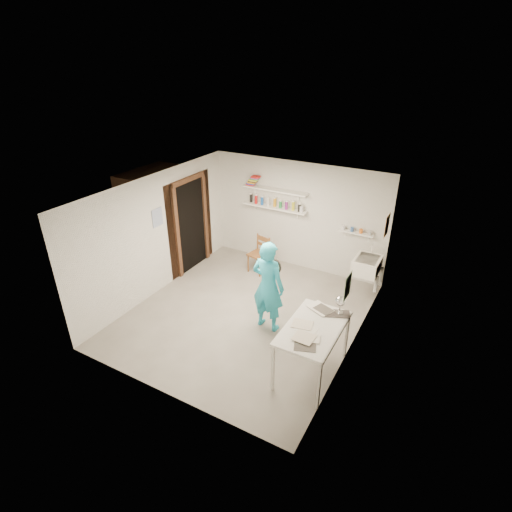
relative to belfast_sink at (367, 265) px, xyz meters
The scene contains 27 objects.
floor 2.54m from the belfast_sink, 135.83° to the right, with size 4.00×4.50×0.02m, color slate.
ceiling 2.98m from the belfast_sink, 135.83° to the right, with size 4.00×4.50×0.02m, color silver.
wall_back 1.90m from the belfast_sink, 162.26° to the left, with size 4.00×0.02×2.40m, color silver.
wall_front 4.36m from the belfast_sink, 113.84° to the right, with size 4.00×0.02×2.40m, color silver.
wall_left 4.16m from the belfast_sink, 155.67° to the right, with size 0.02×4.50×2.40m, color silver.
wall_right 1.79m from the belfast_sink, 81.30° to the right, with size 0.02×4.50×2.40m, color silver.
doorway_recess 3.81m from the belfast_sink, behind, with size 0.02×0.90×2.00m, color black.
corridor_box 4.51m from the belfast_sink, behind, with size 1.40×1.50×2.10m, color brown.
door_lintel 4.01m from the belfast_sink, behind, with size 0.06×1.05×0.10m, color brown.
door_jamb_near 3.91m from the belfast_sink, 162.82° to the right, with size 0.06×0.10×2.00m, color brown.
door_jamb_far 3.74m from the belfast_sink, behind, with size 0.06×0.10×2.00m, color brown.
shelf_lower 2.38m from the belfast_sink, 169.18° to the left, with size 1.50×0.22×0.03m, color white.
shelf_upper 2.52m from the belfast_sink, 169.18° to the left, with size 1.50×0.22×0.03m, color white.
ledge_shelf 0.75m from the belfast_sink, 130.40° to the left, with size 0.70×0.14×0.03m, color white.
poster_left 4.17m from the belfast_sink, 156.18° to the right, with size 0.01×0.28×0.36m, color #334C7F.
poster_right_a 0.89m from the belfast_sink, 22.79° to the left, with size 0.01×0.34×0.42m, color #995933.
poster_right_b 2.40m from the belfast_sink, 83.96° to the right, with size 0.01×0.30×0.38m, color #3F724C.
belfast_sink is the anchor object (origin of this frame).
man 2.20m from the belfast_sink, 123.83° to the right, with size 0.61×0.40×1.67m, color #29AFCE.
wall_clock 2.07m from the belfast_sink, 127.69° to the right, with size 0.30×0.30×0.04m, color beige.
wooden_chair 2.34m from the belfast_sink, behind, with size 0.40×0.38×0.85m, color brown.
work_table 2.55m from the belfast_sink, 92.48° to the right, with size 0.77×1.29×0.86m, color silver.
desk_lamp 2.06m from the belfast_sink, 87.10° to the right, with size 0.16×0.16×0.16m, color silver.
spray_cans 2.41m from the belfast_sink, 169.18° to the left, with size 1.31×0.06×0.17m.
book_stack 3.05m from the belfast_sink, behind, with size 0.32×0.14×0.22m.
ledge_pots 0.78m from the belfast_sink, 130.40° to the left, with size 0.48×0.07×0.09m.
papers 2.54m from the belfast_sink, 92.48° to the right, with size 0.30×0.22×0.03m.
Camera 1 is at (3.17, -5.31, 4.42)m, focal length 28.00 mm.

